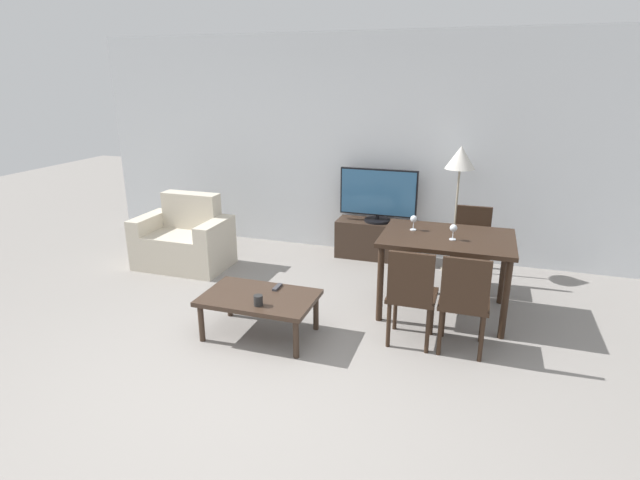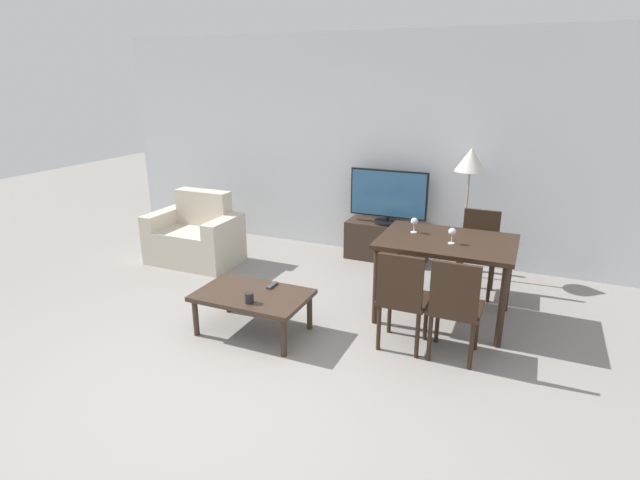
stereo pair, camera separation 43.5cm
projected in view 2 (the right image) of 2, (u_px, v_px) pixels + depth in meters
The scene contains 15 objects.
ground_plane at pixel (225, 386), 3.70m from camera, with size 18.00×18.00×0.00m, color gray.
wall_back at pixel (371, 147), 6.19m from camera, with size 7.19×0.06×2.70m.
armchair at pixel (196, 237), 6.11m from camera, with size 1.07×0.67×0.85m.
tv_stand at pixel (386, 241), 6.19m from camera, with size 1.00×0.37×0.47m.
tv at pixel (388, 197), 6.01m from camera, with size 0.95×0.32×0.66m.
coffee_table at pixel (253, 298), 4.39m from camera, with size 0.98×0.62×0.38m.
dining_table at pixel (446, 250), 4.57m from camera, with size 1.21×0.87×0.77m.
dining_chair_near at pixel (402, 296), 4.06m from camera, with size 0.40×0.40×0.87m.
dining_chair_far at pixel (478, 248), 5.19m from camera, with size 0.40×0.40×0.87m.
dining_chair_near_right at pixel (455, 305), 3.90m from camera, with size 0.40×0.40×0.87m.
floor_lamp at pixel (470, 167), 5.38m from camera, with size 0.33×0.33×1.46m.
remote_primary at pixel (272, 285), 4.51m from camera, with size 0.04×0.15×0.02m.
cup_white_near at pixel (249, 298), 4.18m from camera, with size 0.08×0.08×0.09m.
wine_glass_left at pixel (452, 233), 4.40m from camera, with size 0.07×0.07×0.15m.
wine_glass_center at pixel (414, 222), 4.71m from camera, with size 0.07×0.07×0.15m.
Camera 2 is at (1.91, -2.63, 2.19)m, focal length 28.00 mm.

